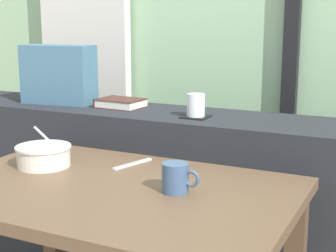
# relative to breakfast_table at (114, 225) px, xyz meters

# --- Properties ---
(curtain_left_panel) EXTENTS (0.56, 0.06, 2.50)m
(curtain_left_panel) POSITION_rel_breakfast_table_xyz_m (-0.92, 1.18, 0.63)
(curtain_left_panel) COLOR silver
(curtain_left_panel) RESTS_ON ground
(window_divider_post) EXTENTS (0.07, 0.05, 2.60)m
(window_divider_post) POSITION_rel_breakfast_table_xyz_m (0.23, 1.21, 0.68)
(window_divider_post) COLOR black
(window_divider_post) RESTS_ON ground
(dark_console_ledge) EXTENTS (2.80, 0.38, 0.85)m
(dark_console_ledge) POSITION_rel_breakfast_table_xyz_m (0.06, 0.61, -0.19)
(dark_console_ledge) COLOR #23262B
(dark_console_ledge) RESTS_ON ground
(breakfast_table) EXTENTS (1.06, 0.70, 0.74)m
(breakfast_table) POSITION_rel_breakfast_table_xyz_m (0.00, 0.00, 0.00)
(breakfast_table) COLOR brown
(breakfast_table) RESTS_ON ground
(coaster_square) EXTENTS (0.10, 0.10, 0.00)m
(coaster_square) POSITION_rel_breakfast_table_xyz_m (0.02, 0.56, 0.23)
(coaster_square) COLOR black
(coaster_square) RESTS_ON dark_console_ledge
(juice_glass) EXTENTS (0.07, 0.07, 0.09)m
(juice_glass) POSITION_rel_breakfast_table_xyz_m (0.02, 0.56, 0.28)
(juice_glass) COLOR white
(juice_glass) RESTS_ON coaster_square
(closed_book) EXTENTS (0.20, 0.16, 0.04)m
(closed_book) POSITION_rel_breakfast_table_xyz_m (-0.36, 0.64, 0.25)
(closed_book) COLOR #47231E
(closed_book) RESTS_ON dark_console_ledge
(throw_pillow) EXTENTS (0.33, 0.18, 0.26)m
(throw_pillow) POSITION_rel_breakfast_table_xyz_m (-0.67, 0.61, 0.36)
(throw_pillow) COLOR #426B84
(throw_pillow) RESTS_ON dark_console_ledge
(soup_bowl) EXTENTS (0.18, 0.18, 0.14)m
(soup_bowl) POSITION_rel_breakfast_table_xyz_m (-0.32, 0.08, 0.16)
(soup_bowl) COLOR silver
(soup_bowl) RESTS_ON breakfast_table
(fork_utensil) EXTENTS (0.06, 0.17, 0.01)m
(fork_utensil) POSITION_rel_breakfast_table_xyz_m (-0.06, 0.22, 0.12)
(fork_utensil) COLOR silver
(fork_utensil) RESTS_ON breakfast_table
(ceramic_mug) EXTENTS (0.11, 0.08, 0.08)m
(ceramic_mug) POSITION_rel_breakfast_table_xyz_m (0.19, 0.03, 0.16)
(ceramic_mug) COLOR #3D567A
(ceramic_mug) RESTS_ON breakfast_table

